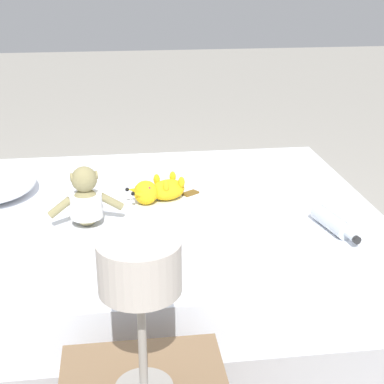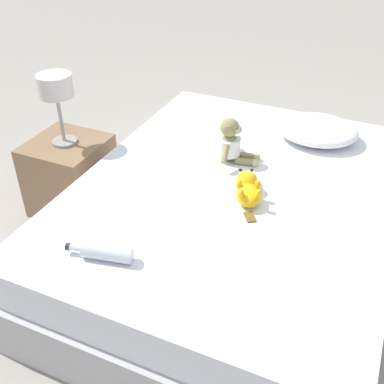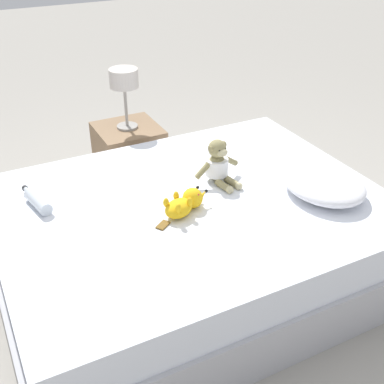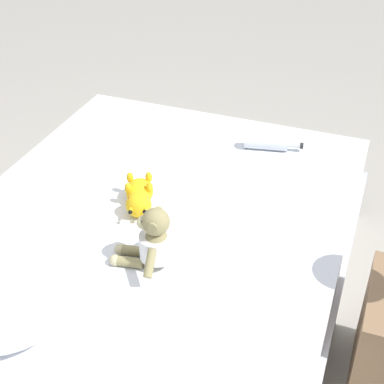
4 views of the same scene
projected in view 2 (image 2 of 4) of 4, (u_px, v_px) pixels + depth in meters
ground_plane at (233, 258)px, 2.53m from camera, size 16.00×16.00×0.00m
bed at (235, 224)px, 2.40m from camera, size 1.51×1.95×0.47m
pillow at (317, 130)px, 2.62m from camera, size 0.48×0.41×0.11m
plush_monkey at (231, 143)px, 2.41m from camera, size 0.24×0.29×0.24m
plush_yellow_creature at (248, 189)px, 2.15m from camera, size 0.19×0.32×0.10m
glass_bottle at (105, 253)px, 1.82m from camera, size 0.27×0.10×0.06m
nightstand at (71, 176)px, 2.79m from camera, size 0.41×0.41×0.45m
bedside_lamp at (56, 90)px, 2.49m from camera, size 0.18×0.18×0.40m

